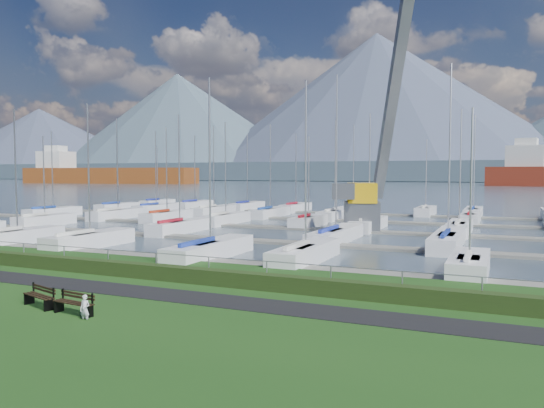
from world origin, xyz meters
The scene contains 13 objects.
path centered at (0.00, -3.00, 0.01)m, with size 160.00×2.00×0.04m, color black.
water centered at (0.00, 260.00, -0.40)m, with size 800.00×540.00×0.20m, color #3C4A57.
hedge centered at (0.00, -0.40, 0.35)m, with size 80.00×0.70×0.70m, color #223413.
fence centered at (0.00, 0.00, 1.20)m, with size 0.04×0.04×80.00m, color gray.
foothill centered at (0.00, 330.00, 6.00)m, with size 900.00×80.00×12.00m, color #425360.
mountains centered at (7.35, 404.62, 46.68)m, with size 1190.00×360.00×115.00m.
docks centered at (0.00, 26.00, -0.22)m, with size 90.00×41.60×0.25m.
bench_left centered at (-1.58, -6.63, 0.42)m, with size 1.85×0.92×0.85m.
bench_right centered at (0.43, -6.93, 0.42)m, with size 1.84×0.63×0.85m.
person centered at (1.25, -7.28, 0.52)m, with size 0.38×0.25×1.03m, color silver.
crane centered at (3.09, 27.86, 5.33)m, with size 7.30×13.06×22.35m.
cargo_ship_west centered at (-171.59, 189.50, 3.64)m, with size 91.02×30.78×21.50m.
sailboat_fleet centered at (-2.10, 28.45, 5.43)m, with size 75.23×50.22×13.61m.
Camera 1 is at (14.67, -21.47, 5.18)m, focal length 35.00 mm.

